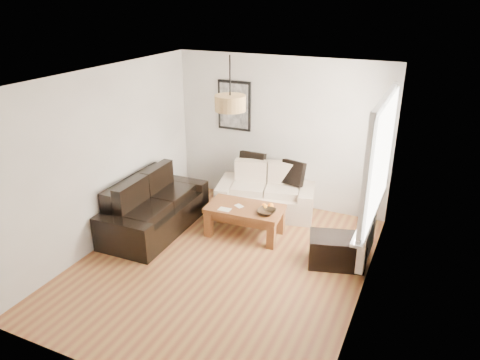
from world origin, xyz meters
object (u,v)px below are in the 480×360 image
at_px(ottoman, 336,250).
at_px(sofa_leather, 155,205).
at_px(coffee_table, 245,221).
at_px(loveseat_cream, 266,190).

bearing_deg(ottoman, sofa_leather, -176.33).
height_order(sofa_leather, coffee_table, sofa_leather).
bearing_deg(coffee_table, loveseat_cream, 89.78).
relative_size(sofa_leather, ottoman, 2.56).
distance_m(coffee_table, ottoman, 1.52).
relative_size(loveseat_cream, sofa_leather, 0.84).
xyz_separation_m(loveseat_cream, ottoman, (1.50, -1.12, -0.19)).
xyz_separation_m(sofa_leather, coffee_table, (1.38, 0.42, -0.18)).
bearing_deg(ottoman, loveseat_cream, 143.23).
bearing_deg(loveseat_cream, ottoman, -49.88).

